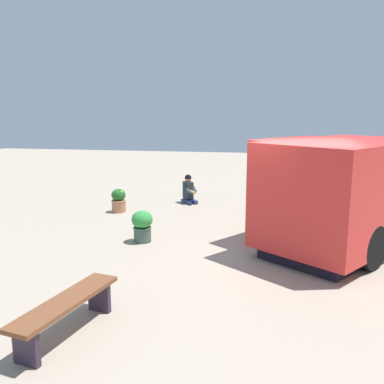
{
  "coord_description": "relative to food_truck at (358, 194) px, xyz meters",
  "views": [
    {
      "loc": [
        -0.37,
        -8.56,
        2.88
      ],
      "look_at": [
        -1.98,
        0.03,
        1.17
      ],
      "focal_mm": 39.69,
      "sensor_mm": 36.0,
      "label": 1
    }
  ],
  "objects": [
    {
      "name": "ground_plane",
      "position": [
        -1.49,
        -0.88,
        -1.09
      ],
      "size": [
        40.0,
        40.0,
        0.0
      ],
      "primitive_type": "plane",
      "color": "tan"
    },
    {
      "name": "food_truck",
      "position": [
        0.0,
        0.0,
        0.0
      ],
      "size": [
        4.79,
        5.39,
        2.27
      ],
      "color": "red",
      "rests_on": "ground_plane"
    },
    {
      "name": "person_customer",
      "position": [
        -4.37,
        3.29,
        -0.75
      ],
      "size": [
        0.68,
        0.76,
        0.89
      ],
      "color": "navy",
      "rests_on": "ground_plane"
    },
    {
      "name": "planter_flowering_far",
      "position": [
        -4.6,
        -0.8,
        -0.71
      ],
      "size": [
        0.46,
        0.46,
        0.7
      ],
      "color": "#42574B",
      "rests_on": "ground_plane"
    },
    {
      "name": "planter_flowering_side",
      "position": [
        -6.08,
        1.74,
        -0.76
      ],
      "size": [
        0.42,
        0.42,
        0.66
      ],
      "color": "#AF734F",
      "rests_on": "ground_plane"
    },
    {
      "name": "plaza_bench",
      "position": [
        -4.38,
        -4.77,
        -0.72
      ],
      "size": [
        0.76,
        1.84,
        0.49
      ],
      "color": "brown",
      "rests_on": "ground_plane"
    }
  ]
}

